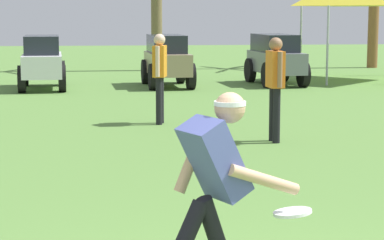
# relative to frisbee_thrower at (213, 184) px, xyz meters

# --- Properties ---
(frisbee_thrower) EXTENTS (1.13, 0.54, 1.40)m
(frisbee_thrower) POSITION_rel_frisbee_thrower_xyz_m (0.00, 0.00, 0.00)
(frisbee_thrower) COLOR black
(frisbee_thrower) RESTS_ON ground_plane
(frisbee_in_flight) EXTENTS (0.36, 0.36, 0.06)m
(frisbee_in_flight) POSITION_rel_frisbee_thrower_xyz_m (0.56, 0.04, -0.22)
(frisbee_in_flight) COLOR white
(teammate_midfield) EXTENTS (0.27, 0.50, 1.56)m
(teammate_midfield) POSITION_rel_frisbee_thrower_xyz_m (0.17, 8.03, 0.15)
(teammate_midfield) COLOR black
(teammate_midfield) RESTS_ON ground_plane
(teammate_deep) EXTENTS (0.23, 0.50, 1.56)m
(teammate_deep) POSITION_rel_frisbee_thrower_xyz_m (1.76, 6.01, 0.15)
(teammate_deep) COLOR black
(teammate_deep) RESTS_ON ground_plane
(parked_car_slot_b) EXTENTS (1.30, 2.46, 1.34)m
(parked_car_slot_b) POSITION_rel_frisbee_thrower_xyz_m (-2.38, 14.38, -0.07)
(parked_car_slot_b) COLOR silver
(parked_car_slot_b) RESTS_ON ground_plane
(parked_car_slot_c) EXTENTS (1.29, 2.46, 1.34)m
(parked_car_slot_c) POSITION_rel_frisbee_thrower_xyz_m (0.80, 14.66, -0.07)
(parked_car_slot_c) COLOR #998466
(parked_car_slot_c) RESTS_ON ground_plane
(parked_car_slot_d) EXTENTS (1.34, 2.47, 1.34)m
(parked_car_slot_d) POSITION_rel_frisbee_thrower_xyz_m (3.74, 14.87, -0.07)
(parked_car_slot_d) COLOR slate
(parked_car_slot_d) RESTS_ON ground_plane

